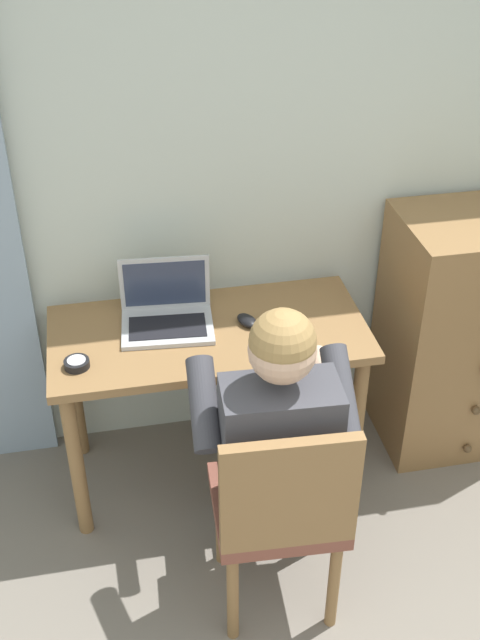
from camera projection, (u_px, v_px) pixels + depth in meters
wall_back at (293, 153)px, 3.01m from camera, size 4.80×0.05×2.50m
desk at (209, 355)px, 3.03m from camera, size 1.19×0.56×0.72m
dresser at (458, 333)px, 3.29m from camera, size 0.58×0.50×1.05m
chair at (281, 508)px, 2.53m from camera, size 0.44×0.42×0.89m
person_seated at (272, 427)px, 2.58m from camera, size 0.55×0.60×1.21m
laptop at (167, 312)px, 2.97m from camera, size 0.36×0.28×0.24m
computer_mouse at (247, 321)px, 2.98m from camera, size 0.10×0.12×0.03m
desk_clock at (77, 363)px, 2.77m from camera, size 0.09×0.09×0.03m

